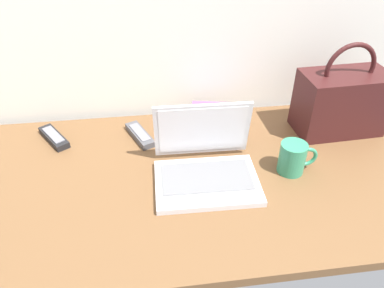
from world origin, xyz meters
The scene contains 7 objects.
desk centered at (0.00, 0.00, 0.01)m, with size 1.60×0.76×0.03m.
laptop centered at (0.08, -0.01, 0.08)m, with size 0.32×0.27×0.22m.
coffee_mug centered at (0.35, -0.02, 0.08)m, with size 0.12×0.08×0.10m.
remote_control_near centered at (-0.42, 0.25, 0.04)m, with size 0.13×0.16×0.02m.
remote_control_far centered at (-0.12, 0.23, 0.04)m, with size 0.11×0.17×0.02m.
handbag centered at (0.59, 0.19, 0.15)m, with size 0.31×0.17×0.33m.
book_stack centered at (0.17, 0.26, 0.07)m, with size 0.23×0.21×0.07m.
Camera 1 is at (-0.07, -0.86, 0.78)m, focal length 34.14 mm.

